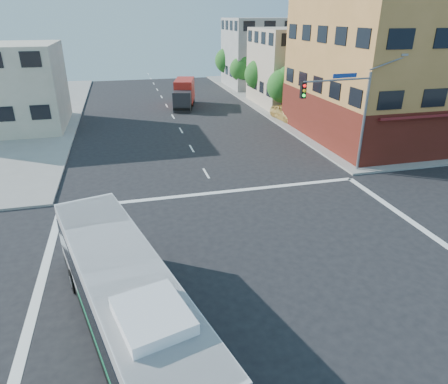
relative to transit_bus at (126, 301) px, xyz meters
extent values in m
plane|color=black|center=(5.89, 2.06, -1.69)|extent=(120.00, 120.00, 0.00)
cube|color=gray|center=(40.89, 37.06, -1.61)|extent=(50.00, 50.00, 0.15)
cube|color=#C28645|center=(25.89, 20.56, 5.31)|extent=(18.00, 15.00, 14.00)
cube|color=#571B13|center=(25.89, 20.56, 0.31)|extent=(18.09, 15.08, 4.00)
cube|color=tan|center=(22.89, 36.06, 2.81)|extent=(12.00, 10.00, 9.00)
cube|color=#A1A29C|center=(22.89, 50.06, 3.31)|extent=(12.00, 10.00, 10.00)
cylinder|color=gray|center=(16.69, 12.86, 1.81)|extent=(0.18, 0.18, 7.00)
cylinder|color=gray|center=(14.19, 12.61, 4.91)|extent=(5.01, 0.62, 0.12)
cube|color=black|center=(11.69, 12.36, 4.41)|extent=(0.32, 0.30, 1.00)
sphere|color=#FF0C0C|center=(11.69, 12.19, 4.71)|extent=(0.20, 0.20, 0.20)
sphere|color=yellow|center=(11.69, 12.19, 4.41)|extent=(0.20, 0.20, 0.20)
sphere|color=#19FF33|center=(11.69, 12.19, 4.11)|extent=(0.20, 0.20, 0.20)
cube|color=navy|center=(14.69, 12.66, 5.16)|extent=(1.80, 0.22, 0.28)
cube|color=gray|center=(19.19, 13.11, 6.31)|extent=(0.50, 0.22, 0.14)
cylinder|color=#342213|center=(17.69, 30.06, -0.73)|extent=(0.28, 0.28, 1.92)
sphere|color=#1A5C1D|center=(17.69, 30.06, 1.68)|extent=(3.60, 3.60, 3.60)
sphere|color=#1A5C1D|center=(18.09, 29.76, 2.58)|extent=(2.52, 2.52, 2.52)
cylinder|color=#342213|center=(17.69, 38.06, -0.69)|extent=(0.28, 0.28, 1.99)
sphere|color=#1A5C1D|center=(17.69, 38.06, 1.83)|extent=(3.80, 3.80, 3.80)
sphere|color=#1A5C1D|center=(18.09, 37.76, 2.78)|extent=(2.66, 2.66, 2.66)
cylinder|color=#342213|center=(17.69, 46.06, -0.74)|extent=(0.28, 0.28, 1.89)
sphere|color=#1A5C1D|center=(17.69, 46.06, 1.56)|extent=(3.40, 3.40, 3.40)
sphere|color=#1A5C1D|center=(18.09, 45.76, 2.41)|extent=(2.38, 2.38, 2.38)
cylinder|color=#342213|center=(17.69, 54.06, -0.67)|extent=(0.28, 0.28, 2.03)
sphere|color=#1A5C1D|center=(17.69, 54.06, 1.94)|extent=(4.00, 4.00, 4.00)
sphere|color=#1A5C1D|center=(18.09, 53.76, 2.94)|extent=(2.80, 2.80, 2.80)
cube|color=black|center=(-0.01, 0.02, -1.16)|extent=(5.43, 11.91, 0.44)
cube|color=silver|center=(-0.01, 0.02, 0.03)|extent=(5.41, 11.89, 2.76)
cube|color=black|center=(-0.01, 0.02, 0.20)|extent=(5.37, 11.56, 1.21)
cube|color=black|center=(-1.50, 5.58, 0.11)|extent=(2.21, 0.65, 1.31)
cube|color=#E5590C|center=(-1.51, 5.61, 1.08)|extent=(1.80, 0.53, 0.27)
cube|color=silver|center=(-0.01, 0.02, 1.36)|extent=(5.30, 11.65, 0.12)
cube|color=silver|center=(0.75, -2.79, 1.59)|extent=(2.23, 2.51, 0.35)
cube|color=#116C40|center=(-1.09, -0.77, -0.67)|extent=(1.40, 5.16, 0.27)
cube|color=#116C40|center=(1.33, -0.13, -0.67)|extent=(1.40, 5.16, 0.27)
cylinder|color=black|center=(-2.09, 3.32, -1.18)|extent=(0.54, 1.05, 1.01)
cylinder|color=#99999E|center=(-2.22, 3.28, -1.18)|extent=(0.17, 0.50, 0.50)
cylinder|color=black|center=(0.15, 3.92, -1.18)|extent=(0.54, 1.05, 1.01)
cylinder|color=#99999E|center=(0.28, 3.95, -1.18)|extent=(0.17, 0.50, 0.50)
cube|color=#26262A|center=(7.35, 35.37, -0.53)|extent=(2.46, 2.40, 2.31)
cube|color=black|center=(7.15, 34.55, -0.18)|extent=(1.83, 0.53, 0.89)
cube|color=#B42219|center=(8.18, 38.65, 0.18)|extent=(3.29, 5.35, 2.67)
cube|color=black|center=(7.92, 37.61, -1.20)|extent=(3.64, 7.38, 0.27)
cylinder|color=black|center=(6.49, 35.77, -1.24)|extent=(0.46, 0.92, 0.89)
cylinder|color=black|center=(8.30, 35.31, -1.24)|extent=(0.46, 0.92, 0.89)
cylinder|color=black|center=(7.12, 38.27, -1.24)|extent=(0.46, 0.92, 0.89)
cylinder|color=black|center=(8.94, 37.81, -1.24)|extent=(0.46, 0.92, 0.89)
cylinder|color=black|center=(7.67, 40.43, -1.24)|extent=(0.46, 0.92, 0.89)
cylinder|color=black|center=(9.48, 39.97, -1.24)|extent=(0.46, 0.92, 0.89)
imported|color=#DAAE52|center=(17.46, 28.39, -0.90)|extent=(2.36, 4.79, 1.57)
camera|label=1|loc=(0.54, -11.22, 8.80)|focal=32.00mm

